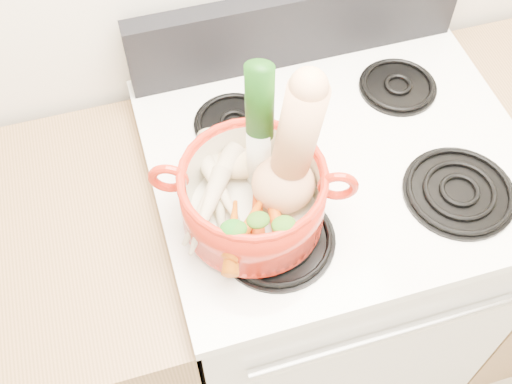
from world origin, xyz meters
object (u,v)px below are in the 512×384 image
object	(u,v)px
leek	(259,126)
dutch_oven	(253,196)
stove_body	(321,266)
squash	(297,148)

from	to	relation	value
leek	dutch_oven	bearing A→B (deg)	-92.07
stove_body	dutch_oven	distance (m)	0.62
stove_body	dutch_oven	world-z (taller)	dutch_oven
dutch_oven	leek	distance (m)	0.14
squash	leek	size ratio (longest dim) A/B	0.93
stove_body	leek	xyz separation A→B (m)	(-0.19, -0.05, 0.70)
stove_body	squash	xyz separation A→B (m)	(-0.14, -0.10, 0.68)
leek	stove_body	bearing A→B (deg)	36.80
squash	leek	distance (m)	0.08
dutch_oven	squash	xyz separation A→B (m)	(0.08, 0.00, 0.11)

